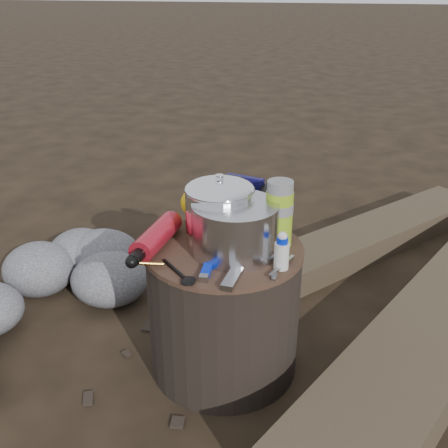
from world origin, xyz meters
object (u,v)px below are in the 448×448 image
(camping_pot, at_px, (220,211))
(travel_mug, at_px, (275,210))
(stump, at_px, (224,308))
(fuel_bottle, at_px, (156,237))
(thermos, at_px, (279,214))
(log_main, at_px, (443,322))

(camping_pot, bearing_deg, travel_mug, 41.66)
(stump, relative_size, camping_pot, 2.33)
(fuel_bottle, distance_m, travel_mug, 0.36)
(stump, bearing_deg, camping_pot, 124.29)
(thermos, bearing_deg, travel_mug, 107.35)
(thermos, relative_size, travel_mug, 1.43)
(thermos, height_order, travel_mug, thermos)
(camping_pot, relative_size, travel_mug, 1.45)
(fuel_bottle, bearing_deg, log_main, 25.01)
(thermos, bearing_deg, stump, -157.48)
(travel_mug, bearing_deg, fuel_bottle, -145.25)
(stump, height_order, camping_pot, camping_pot)
(stump, xyz_separation_m, travel_mug, (0.11, 0.15, 0.27))
(log_main, bearing_deg, travel_mug, -140.39)
(fuel_bottle, distance_m, thermos, 0.35)
(log_main, distance_m, fuel_bottle, 0.99)
(camping_pot, height_order, travel_mug, camping_pot)
(camping_pot, bearing_deg, stump, -55.71)
(fuel_bottle, bearing_deg, thermos, 20.74)
(stump, distance_m, thermos, 0.33)
(fuel_bottle, height_order, travel_mug, travel_mug)
(camping_pot, bearing_deg, thermos, 9.38)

